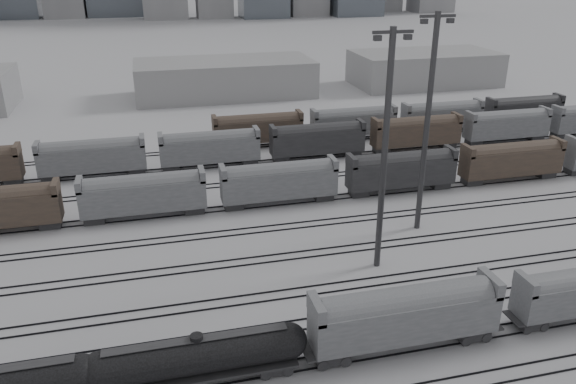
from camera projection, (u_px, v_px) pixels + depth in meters
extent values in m
plane|color=silver|center=(274.00, 379.00, 42.89)|extent=(900.00, 900.00, 0.00)
cube|color=black|center=(273.00, 375.00, 43.11)|extent=(220.00, 0.07, 0.16)
cube|color=black|center=(269.00, 363.00, 44.39)|extent=(220.00, 0.07, 0.16)
cube|color=black|center=(260.00, 336.00, 47.58)|extent=(220.00, 0.07, 0.16)
cube|color=black|center=(257.00, 326.00, 48.86)|extent=(220.00, 0.07, 0.16)
cube|color=black|center=(249.00, 303.00, 52.05)|extent=(220.00, 0.07, 0.16)
cube|color=black|center=(246.00, 295.00, 53.33)|extent=(220.00, 0.07, 0.16)
cube|color=black|center=(237.00, 266.00, 58.30)|extent=(220.00, 0.07, 0.16)
cube|color=black|center=(235.00, 259.00, 59.58)|extent=(220.00, 0.07, 0.16)
cube|color=black|center=(227.00, 236.00, 64.56)|extent=(220.00, 0.07, 0.16)
cube|color=black|center=(225.00, 231.00, 65.84)|extent=(220.00, 0.07, 0.16)
cube|color=black|center=(219.00, 211.00, 70.81)|extent=(220.00, 0.07, 0.16)
cube|color=black|center=(218.00, 207.00, 72.09)|extent=(220.00, 0.07, 0.16)
cube|color=black|center=(211.00, 188.00, 77.96)|extent=(220.00, 0.07, 0.16)
cube|color=black|center=(210.00, 184.00, 79.24)|extent=(220.00, 0.07, 0.16)
cube|color=black|center=(205.00, 168.00, 85.11)|extent=(220.00, 0.07, 0.16)
cube|color=black|center=(204.00, 165.00, 86.39)|extent=(220.00, 0.07, 0.16)
cube|color=black|center=(200.00, 152.00, 92.26)|extent=(220.00, 0.07, 0.16)
cube|color=black|center=(199.00, 149.00, 93.54)|extent=(220.00, 0.07, 0.16)
sphere|color=black|center=(81.00, 374.00, 39.71)|extent=(2.80, 2.80, 2.80)
cube|color=#232326|center=(274.00, 364.00, 43.64)|extent=(2.50, 2.02, 0.67)
cube|color=#232326|center=(199.00, 372.00, 42.15)|extent=(14.93, 2.60, 0.24)
cylinder|color=black|center=(198.00, 355.00, 41.55)|extent=(13.97, 2.79, 2.79)
sphere|color=black|center=(99.00, 371.00, 39.99)|extent=(2.79, 2.79, 2.79)
sphere|color=black|center=(289.00, 341.00, 43.12)|extent=(2.79, 2.79, 2.79)
cylinder|color=black|center=(197.00, 338.00, 40.96)|extent=(0.96, 0.96, 0.48)
cube|color=#232326|center=(197.00, 339.00, 40.99)|extent=(13.49, 0.87, 0.06)
cube|color=#232326|center=(330.00, 354.00, 44.66)|extent=(2.69, 2.17, 0.72)
cube|color=#232326|center=(470.00, 331.00, 47.44)|extent=(2.69, 2.17, 0.72)
cube|color=slate|center=(405.00, 318.00, 45.10)|extent=(15.53, 3.11, 3.31)
cylinder|color=slate|center=(406.00, 305.00, 44.62)|extent=(14.08, 3.00, 3.00)
cube|color=slate|center=(317.00, 309.00, 42.62)|extent=(0.72, 3.11, 1.45)
cube|color=slate|center=(491.00, 283.00, 45.97)|extent=(0.72, 3.11, 1.45)
cone|color=#232326|center=(403.00, 338.00, 45.89)|extent=(2.49, 2.49, 0.93)
cube|color=#232326|center=(529.00, 322.00, 48.77)|extent=(2.38, 1.92, 0.64)
cube|color=slate|center=(526.00, 284.00, 46.97)|extent=(0.64, 2.75, 1.28)
cylinder|color=#343437|center=(384.00, 156.00, 53.97)|extent=(0.62, 0.62, 24.14)
cube|color=#343437|center=(393.00, 32.00, 49.46)|extent=(3.86, 0.29, 0.29)
cube|color=#343437|center=(377.00, 38.00, 49.32)|extent=(0.68, 0.48, 0.48)
cube|color=#343437|center=(408.00, 37.00, 49.98)|extent=(0.68, 0.48, 0.48)
cylinder|color=#343437|center=(427.00, 128.00, 61.95)|extent=(0.63, 0.63, 24.66)
cube|color=#343437|center=(438.00, 16.00, 57.35)|extent=(3.95, 0.30, 0.30)
cube|color=#343437|center=(424.00, 21.00, 57.21)|extent=(0.69, 0.49, 0.49)
cube|color=#343437|center=(450.00, 21.00, 57.87)|extent=(0.69, 0.49, 0.49)
cube|color=slate|center=(144.00, 196.00, 68.37)|extent=(15.00, 3.00, 5.60)
cube|color=slate|center=(279.00, 183.00, 72.19)|extent=(15.00, 3.00, 5.60)
cube|color=#232326|center=(401.00, 172.00, 76.01)|extent=(15.00, 3.00, 5.60)
cube|color=#4E3E31|center=(511.00, 162.00, 79.82)|extent=(15.00, 3.00, 5.60)
cube|color=slate|center=(92.00, 158.00, 81.10)|extent=(15.00, 3.00, 5.60)
cube|color=slate|center=(210.00, 149.00, 84.92)|extent=(15.00, 3.00, 5.60)
cube|color=#232326|center=(317.00, 141.00, 88.73)|extent=(15.00, 3.00, 5.60)
cube|color=#4E3E31|center=(416.00, 133.00, 92.55)|extent=(15.00, 3.00, 5.60)
cube|color=slate|center=(507.00, 126.00, 96.36)|extent=(15.00, 3.00, 5.60)
cube|color=#4E3E31|center=(258.00, 130.00, 94.08)|extent=(15.00, 3.00, 5.60)
cube|color=slate|center=(353.00, 124.00, 97.90)|extent=(15.00, 3.00, 5.60)
cube|color=slate|center=(442.00, 117.00, 101.72)|extent=(15.00, 3.00, 5.60)
cube|color=#232326|center=(524.00, 112.00, 105.53)|extent=(15.00, 3.00, 5.60)
cube|color=gray|center=(225.00, 78.00, 128.47)|extent=(40.00, 18.00, 8.00)
cube|color=gray|center=(424.00, 68.00, 139.69)|extent=(35.00, 18.00, 8.00)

